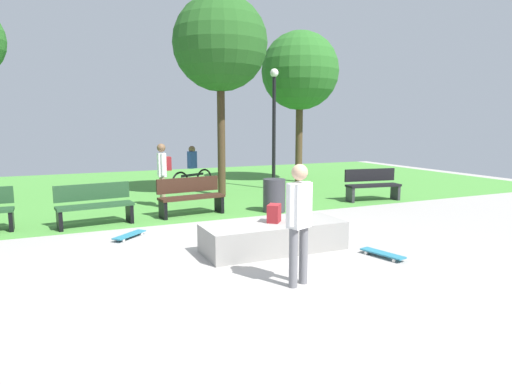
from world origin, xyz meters
The scene contains 16 objects.
ground_plane centered at (0.00, 0.00, 0.00)m, with size 28.00×28.00×0.00m, color #9E9993.
grass_lawn centered at (0.00, 8.18, 0.00)m, with size 26.60×11.63×0.01m, color #478C38.
concrete_ledge centered at (0.66, -0.41, 0.25)m, with size 2.50×0.97×0.50m, color gray.
backpack_on_ledge centered at (0.69, -0.36, 0.66)m, with size 0.28×0.20×0.32m, color maroon.
skater_performing_trick centered at (0.21, -2.08, 0.99)m, with size 0.41×0.30×1.69m.
skateboard_by_ledge centered at (2.14, -1.54, 0.06)m, with size 0.38×0.82×0.08m.
skateboard_spare centered at (-1.53, 1.51, 0.06)m, with size 0.72×0.69×0.08m.
park_bench_by_oak centered at (0.19, 3.17, 0.48)m, with size 1.65×0.66×0.91m.
park_bench_far_right centered at (5.57, 3.02, 0.48)m, with size 1.65×0.69×0.91m.
park_bench_far_left centered at (-2.04, 2.94, 0.48)m, with size 1.65×0.66×0.91m.
tree_leaning_ash centered at (1.94, 5.75, 4.56)m, with size 2.83×2.83×6.00m.
tree_young_birch centered at (5.75, 7.60, 4.13)m, with size 2.88×2.88×5.59m.
lamp_post centered at (3.99, 6.23, 2.45)m, with size 0.28×0.28×4.00m.
trash_bin centered at (2.23, 2.69, 0.42)m, with size 0.56×0.56×0.84m, color #333338.
pedestrian_with_backpack centered at (-0.17, 4.49, 1.02)m, with size 0.36×0.43×1.70m.
cyclist_on_bicycle centered at (1.36, 6.99, 0.63)m, with size 1.64×0.90×1.52m.
Camera 1 is at (-2.78, -7.24, 2.23)m, focal length 31.29 mm.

